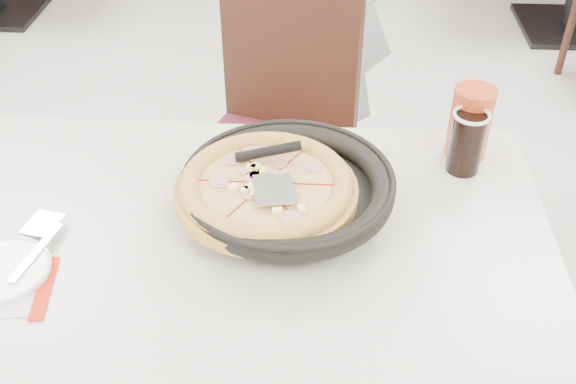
# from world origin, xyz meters

# --- Properties ---
(main_table) EXTENTS (1.20, 0.80, 0.75)m
(main_table) POSITION_xyz_m (0.10, -0.08, 0.38)
(main_table) COLOR silver
(main_table) RESTS_ON floor
(chair_far) EXTENTS (0.53, 0.53, 0.95)m
(chair_far) POSITION_xyz_m (0.10, 0.59, 0.47)
(chair_far) COLOR black
(chair_far) RESTS_ON floor
(trivet) EXTENTS (0.13, 0.13, 0.04)m
(trivet) POSITION_xyz_m (0.20, -0.07, 0.77)
(trivet) COLOR black
(trivet) RESTS_ON main_table
(pizza_pan) EXTENTS (0.35, 0.35, 0.01)m
(pizza_pan) POSITION_xyz_m (0.20, 0.00, 0.79)
(pizza_pan) COLOR black
(pizza_pan) RESTS_ON trivet
(pizza) EXTENTS (0.35, 0.35, 0.02)m
(pizza) POSITION_xyz_m (0.16, -0.01, 0.81)
(pizza) COLOR gold
(pizza) RESTS_ON pizza_pan
(pizza_server) EXTENTS (0.09, 0.10, 0.00)m
(pizza_server) POSITION_xyz_m (0.17, -0.04, 0.84)
(pizza_server) COLOR silver
(pizza_server) RESTS_ON pizza
(napkin) EXTENTS (0.17, 0.17, 0.00)m
(napkin) POSITION_xyz_m (-0.29, -0.23, 0.75)
(napkin) COLOR silver
(napkin) RESTS_ON main_table
(side_plate) EXTENTS (0.16, 0.16, 0.01)m
(side_plate) POSITION_xyz_m (-0.29, -0.20, 0.76)
(side_plate) COLOR white
(side_plate) RESTS_ON napkin
(fork) EXTENTS (0.05, 0.16, 0.00)m
(fork) POSITION_xyz_m (-0.25, -0.16, 0.77)
(fork) COLOR silver
(fork) RESTS_ON side_plate
(cola_glass) EXTENTS (0.07, 0.07, 0.13)m
(cola_glass) POSITION_xyz_m (0.56, 0.17, 0.81)
(cola_glass) COLOR black
(cola_glass) RESTS_ON main_table
(red_cup) EXTENTS (0.09, 0.09, 0.16)m
(red_cup) POSITION_xyz_m (0.57, 0.23, 0.83)
(red_cup) COLOR #B53918
(red_cup) RESTS_ON main_table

